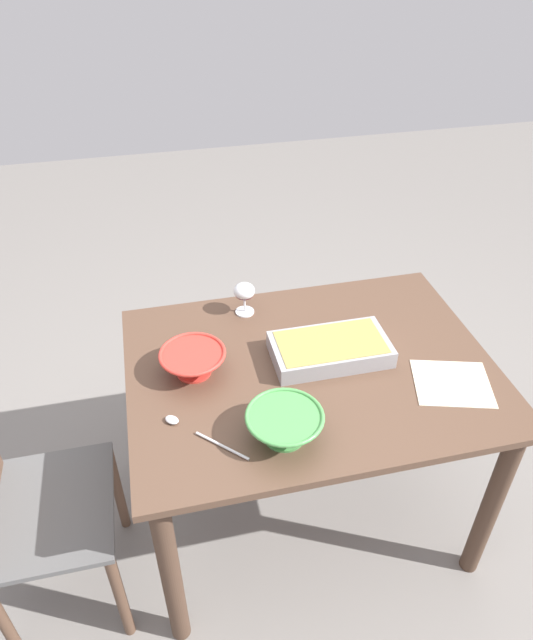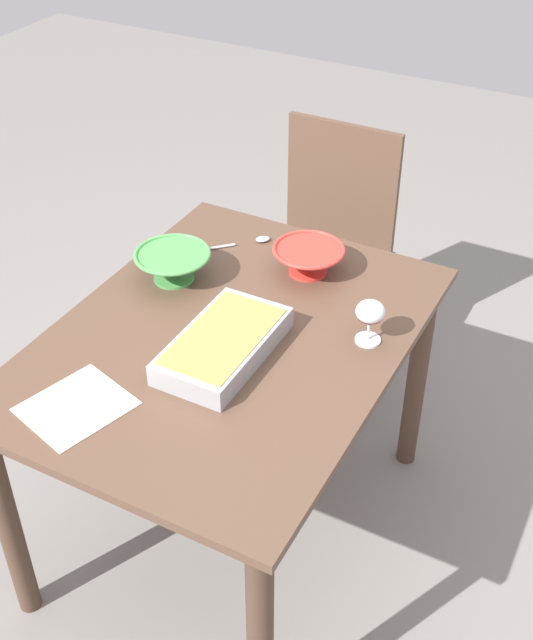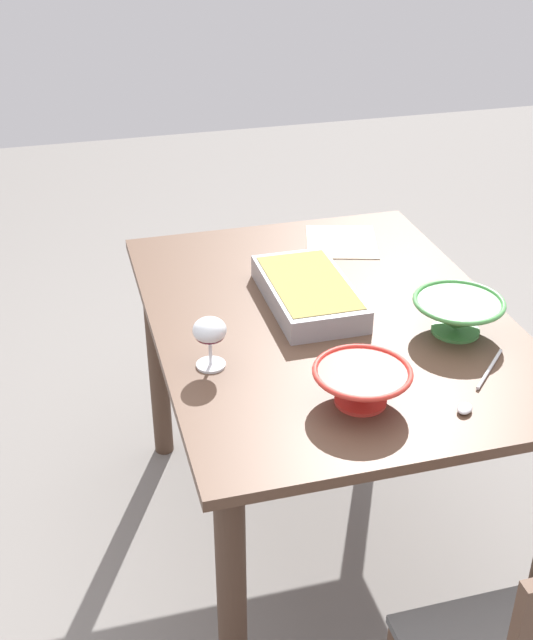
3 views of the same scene
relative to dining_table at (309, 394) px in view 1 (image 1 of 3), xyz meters
The scene contains 9 objects.
ground_plane 0.63m from the dining_table, ahead, with size 8.00×8.00×0.00m, color gray.
dining_table is the anchor object (origin of this frame).
chair 0.97m from the dining_table, behind, with size 0.38×0.45×0.93m.
wine_glass 0.42m from the dining_table, 114.62° to the left, with size 0.08×0.08×0.12m.
casserole_dish 0.18m from the dining_table, 22.40° to the left, with size 0.38×0.21×0.06m.
mixing_bowl 0.36m from the dining_table, 120.35° to the right, with size 0.22×0.22×0.09m.
small_bowl 0.42m from the dining_table, behind, with size 0.21×0.21×0.08m.
serving_spoon 0.48m from the dining_table, 155.18° to the right, with size 0.22×0.22×0.01m.
napkin 0.46m from the dining_table, 23.88° to the right, with size 0.23×0.21×0.00m, color beige.
Camera 1 is at (-0.45, -1.33, 2.01)m, focal length 32.28 mm.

